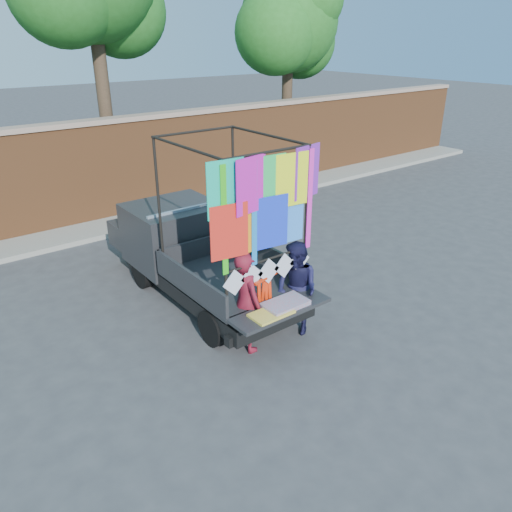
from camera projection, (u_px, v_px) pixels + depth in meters
ground at (264, 339)px, 8.11m from camera, size 90.00×90.00×0.00m
brick_wall at (93, 172)px, 12.62m from camera, size 30.00×0.45×2.61m
curb at (110, 227)px, 12.63m from camera, size 30.00×1.20×0.12m
tree_right at (291, 26)px, 16.21m from camera, size 4.20×3.30×6.62m
pickup_truck at (188, 250)px, 9.47m from camera, size 1.95×4.91×3.09m
woman at (246, 302)px, 7.57m from camera, size 0.42×0.62×1.64m
man at (296, 289)px, 8.04m from camera, size 0.64×0.80×1.57m
streamer_bundle at (268, 287)px, 7.67m from camera, size 0.83×0.24×0.59m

